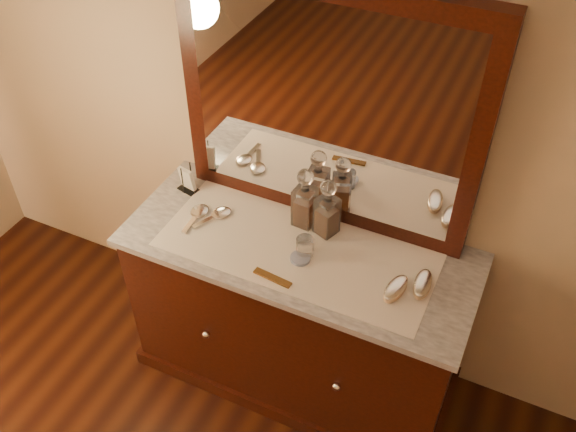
# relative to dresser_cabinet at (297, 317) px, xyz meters

# --- Properties ---
(dresser_cabinet) EXTENTS (1.40, 0.55, 0.82)m
(dresser_cabinet) POSITION_rel_dresser_cabinet_xyz_m (0.00, 0.00, 0.00)
(dresser_cabinet) COLOR black
(dresser_cabinet) RESTS_ON floor
(dresser_plinth) EXTENTS (1.46, 0.59, 0.08)m
(dresser_plinth) POSITION_rel_dresser_cabinet_xyz_m (0.00, 0.00, -0.37)
(dresser_plinth) COLOR black
(dresser_plinth) RESTS_ON floor
(knob_left) EXTENTS (0.04, 0.04, 0.04)m
(knob_left) POSITION_rel_dresser_cabinet_xyz_m (-0.30, -0.28, 0.04)
(knob_left) COLOR silver
(knob_left) RESTS_ON dresser_cabinet
(knob_right) EXTENTS (0.04, 0.04, 0.04)m
(knob_right) POSITION_rel_dresser_cabinet_xyz_m (0.30, -0.28, 0.04)
(knob_right) COLOR silver
(knob_right) RESTS_ON dresser_cabinet
(marble_top) EXTENTS (1.44, 0.59, 0.03)m
(marble_top) POSITION_rel_dresser_cabinet_xyz_m (0.00, 0.00, 0.42)
(marble_top) COLOR silver
(marble_top) RESTS_ON dresser_cabinet
(mirror_frame) EXTENTS (1.20, 0.08, 1.00)m
(mirror_frame) POSITION_rel_dresser_cabinet_xyz_m (0.00, 0.25, 0.94)
(mirror_frame) COLOR black
(mirror_frame) RESTS_ON marble_top
(mirror_glass) EXTENTS (1.06, 0.01, 0.86)m
(mirror_glass) POSITION_rel_dresser_cabinet_xyz_m (0.00, 0.21, 0.94)
(mirror_glass) COLOR white
(mirror_glass) RESTS_ON marble_top
(lace_runner) EXTENTS (1.10, 0.45, 0.00)m
(lace_runner) POSITION_rel_dresser_cabinet_xyz_m (0.00, -0.02, 0.44)
(lace_runner) COLOR white
(lace_runner) RESTS_ON marble_top
(pin_dish) EXTENTS (0.09, 0.09, 0.01)m
(pin_dish) POSITION_rel_dresser_cabinet_xyz_m (0.04, -0.06, 0.45)
(pin_dish) COLOR silver
(pin_dish) RESTS_ON lace_runner
(comb) EXTENTS (0.16, 0.05, 0.01)m
(comb) POSITION_rel_dresser_cabinet_xyz_m (-0.02, -0.20, 0.45)
(comb) COLOR brown
(comb) RESTS_ON lace_runner
(napkin_rack) EXTENTS (0.10, 0.07, 0.13)m
(napkin_rack) POSITION_rel_dresser_cabinet_xyz_m (-0.59, 0.12, 0.49)
(napkin_rack) COLOR black
(napkin_rack) RESTS_ON marble_top
(decanter_left) EXTENTS (0.09, 0.09, 0.28)m
(decanter_left) POSITION_rel_dresser_cabinet_xyz_m (-0.04, 0.14, 0.55)
(decanter_left) COLOR #974516
(decanter_left) RESTS_ON lace_runner
(decanter_right) EXTENTS (0.10, 0.10, 0.27)m
(decanter_right) POSITION_rel_dresser_cabinet_xyz_m (0.07, 0.13, 0.55)
(decanter_right) COLOR #974516
(decanter_right) RESTS_ON lace_runner
(brush_near) EXTENTS (0.09, 0.15, 0.04)m
(brush_near) POSITION_rel_dresser_cabinet_xyz_m (0.42, -0.07, 0.46)
(brush_near) COLOR tan
(brush_near) RESTS_ON lace_runner
(brush_far) EXTENTS (0.07, 0.15, 0.04)m
(brush_far) POSITION_rel_dresser_cabinet_xyz_m (0.51, -0.00, 0.46)
(brush_far) COLOR tan
(brush_far) RESTS_ON lace_runner
(hand_mirror_outer) EXTENTS (0.08, 0.19, 0.02)m
(hand_mirror_outer) POSITION_rel_dresser_cabinet_xyz_m (-0.46, -0.01, 0.45)
(hand_mirror_outer) COLOR silver
(hand_mirror_outer) RESTS_ON lace_runner
(hand_mirror_inner) EXTENTS (0.12, 0.19, 0.02)m
(hand_mirror_inner) POSITION_rel_dresser_cabinet_xyz_m (-0.38, 0.02, 0.45)
(hand_mirror_inner) COLOR silver
(hand_mirror_inner) RESTS_ON lace_runner
(tumblers) EXTENTS (0.07, 0.07, 0.08)m
(tumblers) POSITION_rel_dresser_cabinet_xyz_m (0.04, -0.03, 0.48)
(tumblers) COLOR white
(tumblers) RESTS_ON lace_runner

